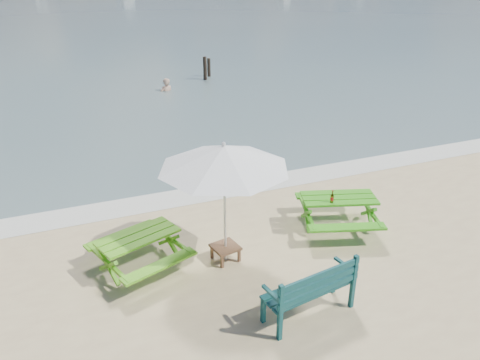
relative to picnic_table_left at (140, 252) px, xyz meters
name	(u,v)px	position (x,y,z in m)	size (l,w,h in m)	color
foam_strip	(195,195)	(1.81, 2.49, -0.32)	(22.00, 0.90, 0.01)	silver
picnic_table_left	(140,252)	(0.00, 0.00, 0.00)	(1.89, 1.99, 0.69)	#54A719
picnic_table_right	(338,213)	(4.15, -0.10, 0.02)	(1.97, 2.08, 0.73)	#369817
park_bench	(308,299)	(2.23, -2.25, -0.04)	(1.60, 0.76, 0.95)	#0E3C3E
side_table	(225,252)	(1.54, -0.34, -0.17)	(0.55, 0.55, 0.30)	brown
patio_umbrella	(224,157)	(1.54, -0.34, 1.77)	(2.74, 2.74, 2.32)	silver
beer_bottle	(332,198)	(3.87, -0.25, 0.48)	(0.07, 0.07, 0.26)	#915315
swimmer	(167,97)	(3.64, 12.92, -0.62)	(0.69, 0.53, 1.69)	tan
mooring_pilings	(207,70)	(6.10, 14.61, 0.08)	(0.57, 0.77, 1.30)	black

